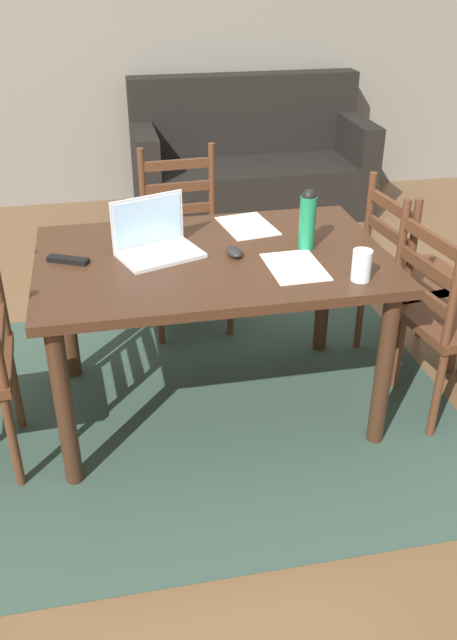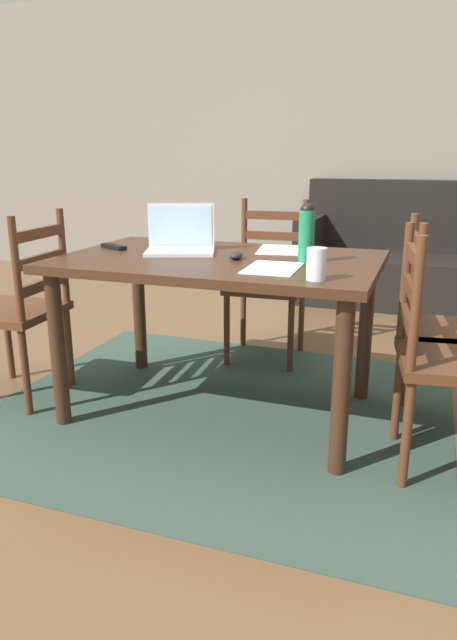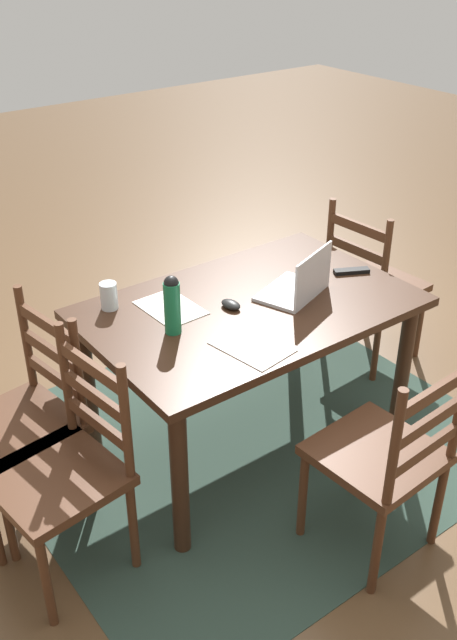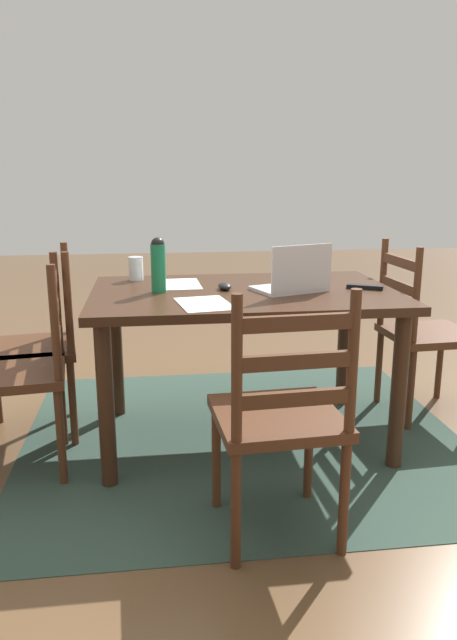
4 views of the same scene
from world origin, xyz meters
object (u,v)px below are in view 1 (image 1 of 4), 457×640
object	(u,v)px
computer_mouse	(234,252)
chair_right_near	(449,317)
drinking_glass	(362,265)
couch	(249,165)
chair_far_head	(185,244)
tv_remote	(68,260)
chair_right_far	(412,280)
water_bottle	(308,218)
laptop	(155,239)
dining_table	(213,277)

from	to	relation	value
computer_mouse	chair_right_near	bearing A→B (deg)	-19.06
drinking_glass	couch	bearing A→B (deg)	85.34
chair_far_head	drinking_glass	xyz separation A→B (m)	(0.51, -1.17, 0.36)
tv_remote	couch	bearing A→B (deg)	-1.11
computer_mouse	chair_right_far	bearing A→B (deg)	3.79
water_bottle	computer_mouse	bearing A→B (deg)	-176.96
couch	computer_mouse	distance (m)	2.68
chair_right_far	tv_remote	size ratio (longest dim) A/B	5.59
chair_far_head	tv_remote	xyz separation A→B (m)	(-0.58, -0.78, 0.31)
chair_right_near	laptop	size ratio (longest dim) A/B	2.53
computer_mouse	tv_remote	xyz separation A→B (m)	(-0.67, 0.07, -0.01)
dining_table	drinking_glass	size ratio (longest dim) A/B	11.86
dining_table	laptop	xyz separation A→B (m)	(-0.23, 0.08, 0.16)
water_bottle	computer_mouse	distance (m)	0.33
tv_remote	chair_right_far	bearing A→B (deg)	-58.38
water_bottle	tv_remote	distance (m)	0.99
chair_right_far	water_bottle	distance (m)	0.76
tv_remote	dining_table	bearing A→B (deg)	-67.92
couch	drinking_glass	bearing A→B (deg)	-94.66
chair_right_far	laptop	bearing A→B (deg)	-175.15
dining_table	tv_remote	size ratio (longest dim) A/B	8.43
chair_right_near	tv_remote	world-z (taller)	chair_right_near
chair_right_near	computer_mouse	size ratio (longest dim) A/B	9.50
couch	laptop	xyz separation A→B (m)	(-0.97, -2.47, 0.46)
chair_right_near	couch	size ratio (longest dim) A/B	0.53
dining_table	drinking_glass	xyz separation A→B (m)	(0.51, -0.33, 0.16)
chair_right_near	tv_remote	size ratio (longest dim) A/B	5.59
chair_right_far	laptop	world-z (taller)	laptop
chair_right_far	couch	world-z (taller)	couch
chair_right_near	water_bottle	bearing A→B (deg)	162.92
chair_far_head	couch	world-z (taller)	couch
dining_table	chair_right_far	xyz separation A→B (m)	(1.01, 0.18, -0.20)
chair_right_near	water_bottle	world-z (taller)	water_bottle
water_bottle	computer_mouse	world-z (taller)	water_bottle
chair_right_far	tv_remote	world-z (taller)	chair_right_far
drinking_glass	water_bottle	bearing A→B (deg)	108.85
laptop	drinking_glass	xyz separation A→B (m)	(0.74, -0.41, 0.00)
water_bottle	chair_right_far	bearing A→B (deg)	16.94
chair_right_far	drinking_glass	bearing A→B (deg)	-133.86
tv_remote	chair_far_head	bearing A→B (deg)	-9.41
chair_far_head	water_bottle	world-z (taller)	water_bottle
chair_right_near	drinking_glass	distance (m)	0.62
laptop	dining_table	bearing A→B (deg)	-18.46
chair_right_far	computer_mouse	world-z (taller)	chair_right_far
dining_table	computer_mouse	xyz separation A→B (m)	(0.09, -0.02, 0.12)
chair_right_far	laptop	distance (m)	1.28
chair_far_head	couch	xyz separation A→B (m)	(0.75, 1.71, -0.11)
dining_table	chair_right_far	distance (m)	1.04
couch	water_bottle	distance (m)	2.62
chair_right_near	drinking_glass	world-z (taller)	chair_right_near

